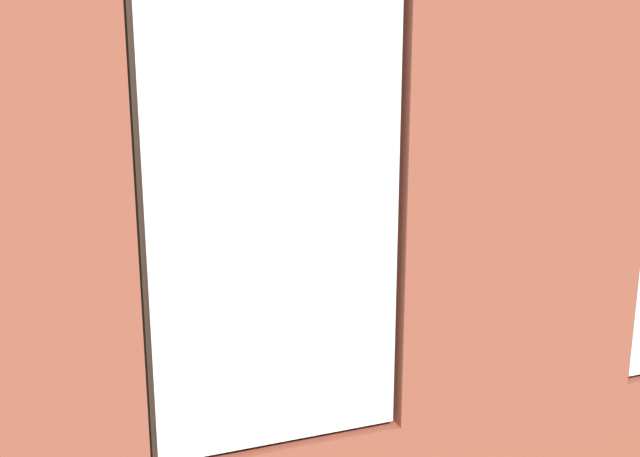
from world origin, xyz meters
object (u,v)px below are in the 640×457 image
object	(u,v)px
potted_plant_near_tv	(80,364)
couch_by_window	(340,434)
candle_jar	(279,286)
remote_gray	(220,297)
table_plant_small	(264,279)
potted_plant_between_couches	(549,328)
coffee_table	(264,296)
tv_flatscreen	(1,279)
couch_left	(573,304)
potted_plant_mid_room_small	(373,270)
potted_plant_by_left_couch	(459,278)
potted_plant_foreground_right	(62,235)
cup_ceramic	(301,278)
papasan_chair	(173,258)
potted_plant_corner_near_left	(428,226)
media_console	(10,365)

from	to	relation	value
potted_plant_near_tv	couch_by_window	bearing A→B (deg)	149.18
couch_by_window	candle_jar	world-z (taller)	couch_by_window
remote_gray	table_plant_small	bearing A→B (deg)	175.61
potted_plant_between_couches	remote_gray	bearing A→B (deg)	-53.20
coffee_table	tv_flatscreen	bearing A→B (deg)	14.18
couch_left	coffee_table	bearing A→B (deg)	-111.82
table_plant_small	potted_plant_mid_room_small	xyz separation A→B (m)	(-1.37, -0.51, -0.17)
potted_plant_between_couches	potted_plant_by_left_couch	distance (m)	2.94
couch_by_window	coffee_table	world-z (taller)	couch_by_window
couch_by_window	potted_plant_between_couches	bearing A→B (deg)	-178.06
couch_by_window	table_plant_small	size ratio (longest dim) A/B	10.20
remote_gray	potted_plant_by_left_couch	size ratio (longest dim) A/B	0.40
potted_plant_between_couches	potted_plant_foreground_right	bearing A→B (deg)	-54.43
couch_left	potted_plant_by_left_couch	distance (m)	1.39
remote_gray	potted_plant_near_tv	size ratio (longest dim) A/B	0.13
cup_ceramic	remote_gray	xyz separation A→B (m)	(0.85, 0.23, -0.04)
cup_ceramic	potted_plant_near_tv	distance (m)	2.66
tv_flatscreen	remote_gray	bearing A→B (deg)	-165.63
papasan_chair	potted_plant_corner_near_left	xyz separation A→B (m)	(-3.52, -0.34, 0.06)
potted_plant_foreground_right	potted_plant_near_tv	world-z (taller)	potted_plant_foreground_right
potted_plant_mid_room_small	candle_jar	bearing A→B (deg)	26.14
papasan_chair	media_console	bearing A→B (deg)	55.96
candle_jar	media_console	world-z (taller)	candle_jar
potted_plant_mid_room_small	potted_plant_near_tv	xyz separation A→B (m)	(2.96, 2.13, 0.23)
papasan_chair	potted_plant_near_tv	xyz separation A→B (m)	(0.94, 3.27, 0.19)
potted_plant_mid_room_small	potted_plant_between_couches	distance (m)	2.94
papasan_chair	potted_plant_mid_room_small	distance (m)	2.32
couch_left	potted_plant_corner_near_left	xyz separation A→B (m)	(-0.15, -3.02, 0.17)
potted_plant_corner_near_left	tv_flatscreen	bearing A→B (deg)	26.78
papasan_chair	potted_plant_between_couches	world-z (taller)	potted_plant_between_couches
couch_left	cup_ceramic	xyz separation A→B (m)	(2.31, -1.16, 0.17)
potted_plant_mid_room_small	potted_plant_between_couches	size ratio (longest dim) A/B	0.43
couch_left	tv_flatscreen	distance (m)	4.91
coffee_table	potted_plant_near_tv	world-z (taller)	potted_plant_near_tv
media_console	papasan_chair	bearing A→B (deg)	-124.04
media_console	potted_plant_near_tv	xyz separation A→B (m)	(-0.54, 1.08, 0.38)
couch_by_window	potted_plant_by_left_couch	bearing A→B (deg)	-132.45
media_console	potted_plant_foreground_right	world-z (taller)	potted_plant_foreground_right
couch_by_window	couch_left	distance (m)	3.24
couch_by_window	potted_plant_corner_near_left	size ratio (longest dim) A/B	2.56
media_console	potted_plant_between_couches	size ratio (longest dim) A/B	0.92
potted_plant_by_left_couch	couch_left	bearing A→B (deg)	106.71
candle_jar	media_console	bearing A→B (deg)	10.98
couch_by_window	table_plant_small	xyz separation A→B (m)	(-0.20, -2.45, 0.23)
potted_plant_corner_near_left	potted_plant_near_tv	distance (m)	5.74
potted_plant_foreground_right	media_console	bearing A→B (deg)	82.87
papasan_chair	couch_by_window	bearing A→B (deg)	96.35
couch_left	table_plant_small	size ratio (longest dim) A/B	8.89
potted_plant_between_couches	potted_plant_near_tv	xyz separation A→B (m)	(2.87, -0.78, -0.14)
potted_plant_mid_room_small	potted_plant_corner_near_left	distance (m)	2.11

